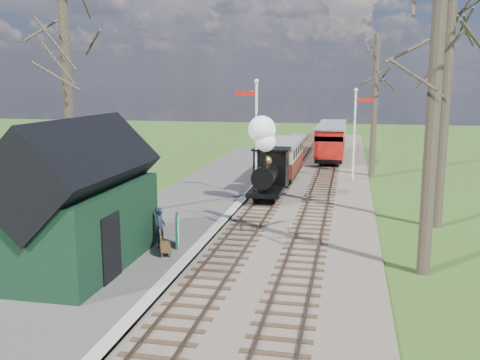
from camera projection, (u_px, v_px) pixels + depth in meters
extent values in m
plane|color=#3A581B|center=(168.00, 341.00, 12.65)|extent=(140.00, 140.00, 0.00)
ellipsoid|color=#385B23|center=(144.00, 227.00, 78.08)|extent=(57.60, 36.00, 16.20)
ellipsoid|color=#385B23|center=(388.00, 253.00, 76.51)|extent=(70.40, 44.00, 19.80)
ellipsoid|color=#385B23|center=(269.00, 226.00, 84.62)|extent=(64.00, 40.00, 18.00)
cube|color=brown|center=(304.00, 179.00, 33.57)|extent=(8.00, 60.00, 0.10)
cube|color=brown|center=(275.00, 177.00, 33.91)|extent=(0.07, 60.00, 0.12)
cube|color=brown|center=(291.00, 177.00, 33.71)|extent=(0.07, 60.00, 0.12)
cube|color=#38281C|center=(283.00, 178.00, 33.82)|extent=(1.60, 60.00, 0.09)
cube|color=brown|center=(317.00, 178.00, 33.40)|extent=(0.07, 60.00, 0.12)
cube|color=brown|center=(333.00, 179.00, 33.20)|extent=(0.07, 60.00, 0.12)
cube|color=#38281C|center=(325.00, 179.00, 33.30)|extent=(1.60, 60.00, 0.09)
cube|color=#474442|center=(194.00, 203.00, 26.81)|extent=(5.00, 44.00, 0.20)
cube|color=#B2AD9E|center=(239.00, 205.00, 26.35)|extent=(0.40, 44.00, 0.21)
cube|color=black|center=(80.00, 226.00, 17.09)|extent=(3.00, 6.00, 2.60)
cube|color=black|center=(77.00, 169.00, 16.75)|extent=(3.25, 6.30, 3.25)
cube|color=black|center=(111.00, 248.00, 15.87)|extent=(0.06, 1.20, 2.00)
cylinder|color=silver|center=(256.00, 142.00, 27.66)|extent=(0.14, 0.14, 6.00)
sphere|color=silver|center=(257.00, 81.00, 27.10)|extent=(0.24, 0.24, 0.24)
cube|color=#B7140F|center=(246.00, 93.00, 27.32)|extent=(1.10, 0.08, 0.22)
cube|color=black|center=(256.00, 115.00, 27.41)|extent=(0.18, 0.06, 0.30)
cylinder|color=silver|center=(354.00, 137.00, 32.49)|extent=(0.14, 0.14, 5.50)
sphere|color=silver|center=(356.00, 90.00, 31.98)|extent=(0.24, 0.24, 0.24)
cube|color=#B7140F|center=(365.00, 100.00, 31.98)|extent=(1.10, 0.08, 0.22)
cube|color=black|center=(355.00, 118.00, 32.28)|extent=(0.18, 0.06, 0.30)
cylinder|color=#382D23|center=(68.00, 96.00, 21.78)|extent=(0.41, 0.41, 11.00)
cylinder|color=#382D23|center=(435.00, 84.00, 16.05)|extent=(0.42, 0.42, 12.00)
cylinder|color=#382D23|center=(445.00, 108.00, 21.75)|extent=(0.40, 0.40, 10.00)
cylinder|color=#382D23|center=(374.00, 107.00, 33.86)|extent=(0.39, 0.39, 9.00)
cube|color=slate|center=(306.00, 143.00, 47.13)|extent=(12.60, 0.02, 0.01)
cube|color=slate|center=(306.00, 147.00, 47.19)|extent=(12.60, 0.02, 0.02)
cylinder|color=slate|center=(306.00, 146.00, 47.18)|extent=(0.08, 0.08, 1.00)
cube|color=black|center=(268.00, 189.00, 27.54)|extent=(1.62, 3.81, 0.24)
cylinder|color=black|center=(266.00, 175.00, 26.84)|extent=(1.05, 2.47, 1.05)
cube|color=black|center=(271.00, 167.00, 28.47)|extent=(1.71, 1.52, 1.90)
cylinder|color=black|center=(263.00, 160.00, 25.77)|extent=(0.27, 0.27, 0.76)
sphere|color=gold|center=(267.00, 161.00, 26.99)|extent=(0.49, 0.49, 0.49)
sphere|color=white|center=(266.00, 142.00, 25.58)|extent=(0.95, 0.95, 0.95)
sphere|color=white|center=(262.00, 130.00, 25.61)|extent=(1.33, 1.33, 1.33)
cylinder|color=black|center=(254.00, 195.00, 26.56)|extent=(0.10, 0.61, 0.61)
cylinder|color=black|center=(274.00, 196.00, 26.36)|extent=(0.10, 0.61, 0.61)
cube|color=black|center=(282.00, 172.00, 33.34)|extent=(1.81, 6.66, 0.29)
cube|color=maroon|center=(283.00, 163.00, 33.24)|extent=(1.90, 6.66, 0.86)
cube|color=beige|center=(283.00, 149.00, 33.08)|extent=(1.90, 6.66, 0.86)
cube|color=slate|center=(283.00, 142.00, 33.00)|extent=(2.00, 6.85, 0.11)
cube|color=black|center=(330.00, 157.00, 40.20)|extent=(1.93, 5.09, 0.31)
cube|color=#9F140D|center=(330.00, 148.00, 40.09)|extent=(2.03, 5.09, 0.92)
cube|color=beige|center=(330.00, 136.00, 39.92)|extent=(2.03, 5.09, 0.92)
cube|color=slate|center=(330.00, 130.00, 39.83)|extent=(2.14, 5.29, 0.12)
cube|color=black|center=(332.00, 148.00, 45.49)|extent=(1.93, 5.09, 0.31)
cube|color=#9F140D|center=(332.00, 141.00, 45.38)|extent=(2.03, 5.09, 0.92)
cube|color=beige|center=(333.00, 130.00, 45.22)|extent=(2.03, 5.09, 0.92)
cube|color=slate|center=(333.00, 124.00, 45.13)|extent=(2.14, 5.29, 0.12)
cube|color=#0E4125|center=(177.00, 231.00, 19.22)|extent=(0.31, 0.80, 1.18)
cube|color=silver|center=(178.00, 230.00, 19.22)|extent=(0.22, 0.68, 0.97)
cube|color=#4B331A|center=(165.00, 247.00, 18.57)|extent=(0.80, 1.30, 0.05)
cube|color=#4B331A|center=(160.00, 240.00, 18.50)|extent=(0.51, 1.18, 0.54)
cube|color=#4B331A|center=(164.00, 255.00, 18.05)|extent=(0.05, 0.05, 0.18)
cube|color=#4B331A|center=(167.00, 245.00, 19.14)|extent=(0.05, 0.05, 0.18)
imported|color=black|center=(160.00, 227.00, 19.16)|extent=(0.39, 0.55, 1.46)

